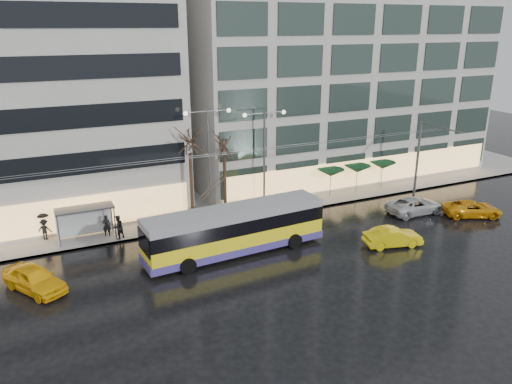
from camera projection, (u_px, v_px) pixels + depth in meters
ground at (240, 279)px, 32.00m from camera, size 140.00×140.00×0.00m
sidewalk at (198, 206)px, 44.78m from camera, size 80.00×10.00×0.15m
kerb at (218, 225)px, 40.54m from camera, size 80.00×0.10×0.15m
building_right at (333, 53)px, 51.90m from camera, size 32.00×14.00×25.00m
trolleybus at (235, 231)px, 35.25m from camera, size 13.32×5.36×6.11m
catenary at (210, 181)px, 37.84m from camera, size 42.24×5.12×7.00m
bus_shelter at (80, 216)px, 37.15m from camera, size 4.20×1.60×2.51m
street_lamp_near at (209, 149)px, 40.15m from camera, size 3.96×0.36×9.03m
street_lamp_far at (264, 146)px, 42.25m from camera, size 3.96×0.36×8.53m
tree_a at (189, 137)px, 39.36m from camera, size 3.20×3.20×8.40m
tree_b at (224, 141)px, 40.96m from camera, size 3.20×3.20×7.70m
parasol_a at (331, 173)px, 46.29m from camera, size 2.50×2.50×2.65m
parasol_b at (357, 169)px, 47.50m from camera, size 2.50×2.50×2.65m
parasol_c at (383, 165)px, 48.71m from camera, size 2.50×2.50×2.65m
taxi_a at (34, 279)px, 30.45m from camera, size 4.00×4.94×1.58m
taxi_b at (393, 237)px, 36.63m from camera, size 4.50×2.43×1.41m
taxi_c at (472, 209)px, 42.35m from camera, size 5.28×4.04×1.33m
sedan_silver at (415, 205)px, 42.97m from camera, size 5.24×2.53×1.44m
pedestrian_a at (106, 218)px, 37.77m from camera, size 1.20×1.21×2.19m
pedestrian_b at (118, 227)px, 37.45m from camera, size 1.13×1.06×1.86m
pedestrian_c at (44, 226)px, 37.24m from camera, size 1.19×1.06×2.11m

